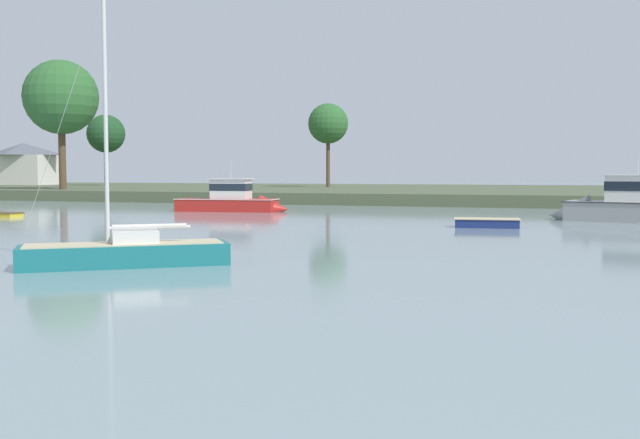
{
  "coord_description": "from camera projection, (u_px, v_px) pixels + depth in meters",
  "views": [
    {
      "loc": [
        13.73,
        -10.95,
        3.28
      ],
      "look_at": [
        2.95,
        22.52,
        0.97
      ],
      "focal_mm": 41.35,
      "sensor_mm": 36.0,
      "label": 1
    }
  ],
  "objects": [
    {
      "name": "sailboat_teal",
      "position": [
        126.0,
        260.0,
        25.54
      ],
      "size": [
        6.84,
        5.62,
        9.8
      ],
      "color": "#196B70",
      "rests_on": "ground"
    },
    {
      "name": "cruiser_red",
      "position": [
        237.0,
        204.0,
        60.0
      ],
      "size": [
        9.56,
        3.41,
        5.22
      ],
      "color": "#B2231E",
      "rests_on": "ground"
    },
    {
      "name": "cottage_behind_trees",
      "position": [
        24.0,
        163.0,
        117.23
      ],
      "size": [
        10.81,
        6.49,
        6.59
      ],
      "color": "silver",
      "rests_on": "far_shore_bank"
    },
    {
      "name": "dinghy_navy",
      "position": [
        487.0,
        224.0,
        43.06
      ],
      "size": [
        3.95,
        2.13,
        0.73
      ],
      "color": "navy",
      "rests_on": "ground"
    },
    {
      "name": "shore_tree_far_right",
      "position": [
        106.0,
        134.0,
        108.99
      ],
      "size": [
        5.62,
        5.62,
        10.49
      ],
      "color": "brown",
      "rests_on": "far_shore_bank"
    },
    {
      "name": "shore_tree_center",
      "position": [
        328.0,
        124.0,
        98.89
      ],
      "size": [
        5.4,
        5.4,
        11.24
      ],
      "color": "brown",
      "rests_on": "far_shore_bank"
    },
    {
      "name": "shore_tree_inland_b",
      "position": [
        61.0,
        98.0,
        85.47
      ],
      "size": [
        8.6,
        8.6,
        15.02
      ],
      "color": "brown",
      "rests_on": "far_shore_bank"
    },
    {
      "name": "cruiser_grey",
      "position": [
        626.0,
        211.0,
        48.09
      ],
      "size": [
        11.12,
        5.49,
        5.36
      ],
      "color": "gray",
      "rests_on": "ground"
    },
    {
      "name": "far_shore_bank",
      "position": [
        443.0,
        193.0,
        93.06
      ],
      "size": [
        251.39,
        51.58,
        1.15
      ],
      "primitive_type": "cube",
      "color": "#4C563D",
      "rests_on": "ground"
    }
  ]
}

